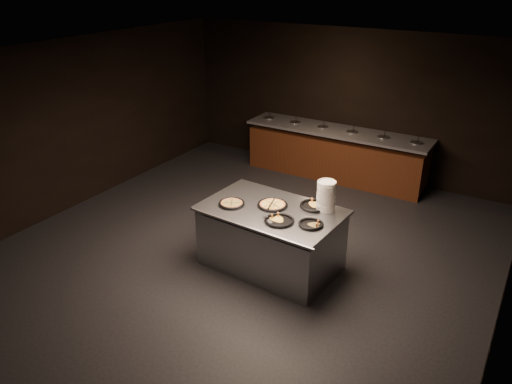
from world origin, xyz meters
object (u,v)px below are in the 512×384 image
(pan_veggie_whole, at_px, (232,203))
(pan_cheese_whole, at_px, (273,205))
(plate_stack, at_px, (326,196))
(serving_counter, at_px, (271,239))

(pan_veggie_whole, bearing_deg, pan_cheese_whole, 26.91)
(plate_stack, bearing_deg, pan_veggie_whole, -156.25)
(serving_counter, bearing_deg, pan_cheese_whole, 115.23)
(pan_veggie_whole, bearing_deg, serving_counter, 17.97)
(serving_counter, height_order, plate_stack, plate_stack)
(serving_counter, relative_size, pan_cheese_whole, 4.70)
(pan_cheese_whole, bearing_deg, plate_stack, 21.27)
(serving_counter, bearing_deg, plate_stack, 31.97)
(serving_counter, bearing_deg, pan_veggie_whole, -158.29)
(pan_cheese_whole, bearing_deg, serving_counter, -68.51)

